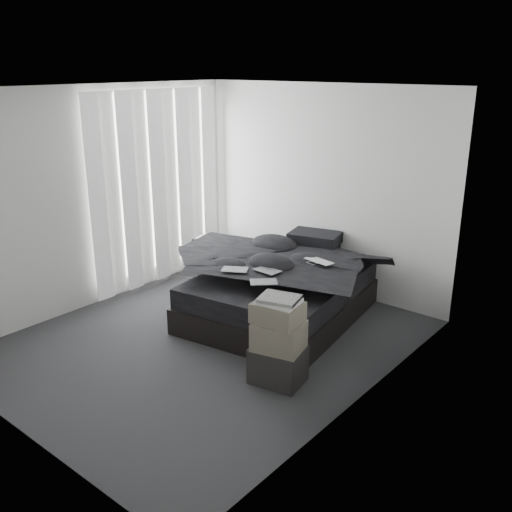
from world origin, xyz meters
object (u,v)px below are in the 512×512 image
Objects in this scene: bed at (281,304)px; side_stand at (206,260)px; laptop at (316,256)px; box_lower at (278,365)px.

side_stand is (-1.47, 0.25, 0.15)m from bed.
laptop reaches higher than bed.
bed is at bearing -154.50° from laptop.
laptop is at bearing -4.42° from side_stand.
laptop reaches higher than box_lower.
laptop is at bearing 7.50° from bed.
bed is 6.24× the size of laptop.
side_stand is 2.74m from box_lower.
box_lower is (2.33, -1.45, -0.13)m from side_stand.
bed is 1.47m from box_lower.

